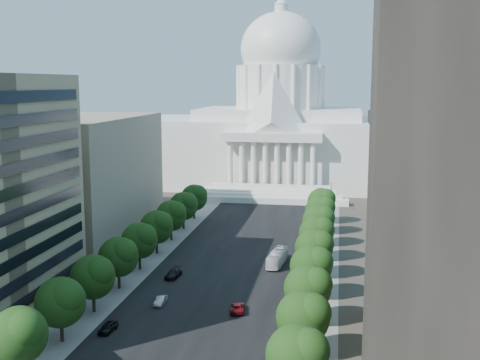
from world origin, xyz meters
The scene contains 33 objects.
road_asphalt centered at (0.00, 90.00, 0.00)m, with size 30.00×260.00×0.01m, color black.
sidewalk_left centered at (-19.00, 90.00, 0.00)m, with size 8.00×260.00×0.02m, color gray.
sidewalk_right centered at (19.00, 90.00, 0.00)m, with size 8.00×260.00×0.02m, color gray.
capitol centered at (0.00, 184.89, 20.01)m, with size 120.00×56.00×73.00m.
office_block_left_far centered at (-48.00, 100.00, 15.00)m, with size 38.00×52.00×30.00m, color gray.
tree_l_b centered at (-17.66, 23.81, 6.45)m, with size 7.79×7.60×9.97m.
tree_l_c centered at (-17.66, 35.81, 6.45)m, with size 7.79×7.60×9.97m.
tree_l_d centered at (-17.66, 47.81, 6.45)m, with size 7.79×7.60×9.97m.
tree_l_e centered at (-17.66, 59.81, 6.45)m, with size 7.79×7.60×9.97m.
tree_l_f centered at (-17.66, 71.81, 6.45)m, with size 7.79×7.60×9.97m.
tree_l_g centered at (-17.66, 83.81, 6.45)m, with size 7.79×7.60×9.97m.
tree_l_h centered at (-17.66, 95.81, 6.45)m, with size 7.79×7.60×9.97m.
tree_l_i centered at (-17.66, 107.81, 6.45)m, with size 7.79×7.60×9.97m.
tree_l_j centered at (-17.66, 119.81, 6.45)m, with size 7.79×7.60×9.97m.
tree_r_b centered at (18.34, 23.81, 6.45)m, with size 7.79×7.60×9.97m.
tree_r_c centered at (18.34, 35.81, 6.45)m, with size 7.79×7.60×9.97m.
tree_r_d centered at (18.34, 47.81, 6.45)m, with size 7.79×7.60×9.97m.
tree_r_e centered at (18.34, 59.81, 6.45)m, with size 7.79×7.60×9.97m.
tree_r_f centered at (18.34, 71.81, 6.45)m, with size 7.79×7.60×9.97m.
tree_r_g centered at (18.34, 83.81, 6.45)m, with size 7.79×7.60×9.97m.
tree_r_h centered at (18.34, 95.81, 6.45)m, with size 7.79×7.60×9.97m.
tree_r_i centered at (18.34, 107.81, 6.45)m, with size 7.79×7.60×9.97m.
tree_r_j centered at (18.34, 119.81, 6.45)m, with size 7.79×7.60×9.97m.
streetlight_b centered at (19.90, 35.00, 5.82)m, with size 2.61×0.44×9.00m.
streetlight_c centered at (19.90, 60.00, 5.82)m, with size 2.61×0.44×9.00m.
streetlight_d centered at (19.90, 85.00, 5.82)m, with size 2.61×0.44×9.00m.
streetlight_e centered at (19.90, 110.00, 5.82)m, with size 2.61×0.44×9.00m.
streetlight_f centered at (19.90, 135.00, 5.82)m, with size 2.61×0.44×9.00m.
car_dark_a centered at (-12.50, 40.49, 0.75)m, with size 1.77×4.40×1.50m, color black.
car_silver centered at (-7.83, 53.21, 0.70)m, with size 1.48×4.25×1.40m, color #A0A2A8.
car_red centered at (6.02, 52.09, 0.72)m, with size 2.39×5.18×1.44m, color maroon.
car_dark_b centered at (-9.60, 67.92, 0.81)m, with size 2.26×5.55×1.61m, color black.
city_bus centered at (10.00, 79.80, 1.54)m, with size 2.59×11.09×3.09m, color silver.
Camera 1 is at (22.28, -43.91, 38.41)m, focal length 45.00 mm.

